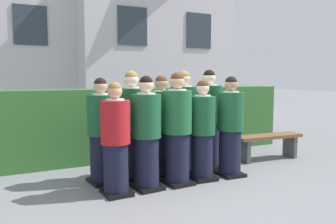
{
  "coord_description": "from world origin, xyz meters",
  "views": [
    {
      "loc": [
        -2.48,
        -4.44,
        1.6
      ],
      "look_at": [
        0.0,
        0.29,
        1.05
      ],
      "focal_mm": 37.3,
      "sensor_mm": 36.0,
      "label": 1
    }
  ],
  "objects_px": {
    "student_front_row_2": "(177,131)",
    "student_rear_row_4": "(209,121)",
    "student_front_row_3": "(202,133)",
    "student_rear_row_0": "(101,133)",
    "student_rear_row_1": "(132,128)",
    "student_rear_row_2": "(161,128)",
    "student_rear_row_3": "(183,123)",
    "student_front_row_1": "(146,136)",
    "wooden_bench": "(268,142)",
    "student_front_row_4": "(230,129)",
    "student_in_red_blazer": "(116,142)"
  },
  "relations": [
    {
      "from": "student_in_red_blazer",
      "to": "wooden_bench",
      "type": "bearing_deg",
      "value": 9.6
    },
    {
      "from": "student_in_red_blazer",
      "to": "student_rear_row_2",
      "type": "relative_size",
      "value": 0.94
    },
    {
      "from": "student_front_row_3",
      "to": "student_rear_row_3",
      "type": "relative_size",
      "value": 0.91
    },
    {
      "from": "student_front_row_3",
      "to": "student_rear_row_0",
      "type": "distance_m",
      "value": 1.53
    },
    {
      "from": "student_front_row_2",
      "to": "student_rear_row_4",
      "type": "xyz_separation_m",
      "value": [
        0.95,
        0.57,
        0.03
      ]
    },
    {
      "from": "student_front_row_1",
      "to": "student_rear_row_3",
      "type": "bearing_deg",
      "value": 32.19
    },
    {
      "from": "student_in_red_blazer",
      "to": "student_front_row_2",
      "type": "height_order",
      "value": "student_front_row_2"
    },
    {
      "from": "student_front_row_3",
      "to": "student_front_row_4",
      "type": "bearing_deg",
      "value": -2.94
    },
    {
      "from": "student_rear_row_1",
      "to": "student_front_row_2",
      "type": "bearing_deg",
      "value": -48.23
    },
    {
      "from": "student_in_red_blazer",
      "to": "student_front_row_2",
      "type": "distance_m",
      "value": 0.97
    },
    {
      "from": "student_rear_row_0",
      "to": "student_rear_row_2",
      "type": "xyz_separation_m",
      "value": [
        1.0,
        -0.01,
        0.02
      ]
    },
    {
      "from": "student_rear_row_2",
      "to": "wooden_bench",
      "type": "bearing_deg",
      "value": -1.25
    },
    {
      "from": "student_rear_row_2",
      "to": "wooden_bench",
      "type": "height_order",
      "value": "student_rear_row_2"
    },
    {
      "from": "student_front_row_3",
      "to": "student_rear_row_3",
      "type": "distance_m",
      "value": 0.59
    },
    {
      "from": "student_front_row_4",
      "to": "student_rear_row_3",
      "type": "distance_m",
      "value": 0.8
    },
    {
      "from": "student_front_row_3",
      "to": "student_rear_row_2",
      "type": "relative_size",
      "value": 0.95
    },
    {
      "from": "student_front_row_1",
      "to": "student_rear_row_0",
      "type": "height_order",
      "value": "student_front_row_1"
    },
    {
      "from": "student_front_row_1",
      "to": "student_rear_row_2",
      "type": "xyz_separation_m",
      "value": [
        0.51,
        0.56,
        0.0
      ]
    },
    {
      "from": "student_front_row_3",
      "to": "student_rear_row_3",
      "type": "bearing_deg",
      "value": 89.72
    },
    {
      "from": "student_front_row_2",
      "to": "student_rear_row_0",
      "type": "height_order",
      "value": "student_front_row_2"
    },
    {
      "from": "student_front_row_4",
      "to": "student_rear_row_4",
      "type": "relative_size",
      "value": 0.93
    },
    {
      "from": "student_front_row_3",
      "to": "student_rear_row_0",
      "type": "relative_size",
      "value": 0.98
    },
    {
      "from": "wooden_bench",
      "to": "student_rear_row_4",
      "type": "bearing_deg",
      "value": 177.23
    },
    {
      "from": "student_front_row_2",
      "to": "student_rear_row_2",
      "type": "distance_m",
      "value": 0.56
    },
    {
      "from": "student_front_row_2",
      "to": "student_front_row_4",
      "type": "distance_m",
      "value": 0.98
    },
    {
      "from": "student_rear_row_3",
      "to": "wooden_bench",
      "type": "relative_size",
      "value": 1.19
    },
    {
      "from": "student_in_red_blazer",
      "to": "student_front_row_2",
      "type": "xyz_separation_m",
      "value": [
        0.96,
        0.04,
        0.06
      ]
    },
    {
      "from": "student_rear_row_1",
      "to": "student_rear_row_2",
      "type": "height_order",
      "value": "student_rear_row_1"
    },
    {
      "from": "student_front_row_3",
      "to": "student_front_row_4",
      "type": "distance_m",
      "value": 0.52
    },
    {
      "from": "student_front_row_2",
      "to": "student_front_row_3",
      "type": "bearing_deg",
      "value": 2.47
    },
    {
      "from": "student_rear_row_0",
      "to": "student_rear_row_4",
      "type": "distance_m",
      "value": 1.93
    },
    {
      "from": "student_rear_row_1",
      "to": "student_in_red_blazer",
      "type": "bearing_deg",
      "value": -128.46
    },
    {
      "from": "student_in_red_blazer",
      "to": "student_rear_row_3",
      "type": "distance_m",
      "value": 1.56
    },
    {
      "from": "student_rear_row_0",
      "to": "student_rear_row_2",
      "type": "height_order",
      "value": "student_rear_row_2"
    },
    {
      "from": "student_rear_row_0",
      "to": "student_front_row_4",
      "type": "bearing_deg",
      "value": -16.34
    },
    {
      "from": "student_front_row_2",
      "to": "student_rear_row_3",
      "type": "distance_m",
      "value": 0.76
    },
    {
      "from": "student_front_row_1",
      "to": "student_front_row_3",
      "type": "bearing_deg",
      "value": 1.13
    },
    {
      "from": "student_rear_row_0",
      "to": "wooden_bench",
      "type": "distance_m",
      "value": 3.28
    },
    {
      "from": "student_rear_row_2",
      "to": "student_rear_row_3",
      "type": "bearing_deg",
      "value": 5.54
    },
    {
      "from": "student_rear_row_0",
      "to": "student_rear_row_1",
      "type": "relative_size",
      "value": 0.94
    },
    {
      "from": "student_in_red_blazer",
      "to": "student_rear_row_0",
      "type": "bearing_deg",
      "value": 91.11
    },
    {
      "from": "student_front_row_3",
      "to": "student_rear_row_1",
      "type": "xyz_separation_m",
      "value": [
        -0.95,
        0.53,
        0.07
      ]
    },
    {
      "from": "student_front_row_4",
      "to": "student_rear_row_3",
      "type": "xyz_separation_m",
      "value": [
        -0.51,
        0.61,
        0.05
      ]
    },
    {
      "from": "student_front_row_4",
      "to": "student_rear_row_4",
      "type": "xyz_separation_m",
      "value": [
        -0.02,
        0.58,
        0.06
      ]
    },
    {
      "from": "student_front_row_1",
      "to": "student_front_row_4",
      "type": "bearing_deg",
      "value": -0.3
    },
    {
      "from": "student_front_row_3",
      "to": "wooden_bench",
      "type": "height_order",
      "value": "student_front_row_3"
    },
    {
      "from": "student_rear_row_2",
      "to": "student_rear_row_4",
      "type": "xyz_separation_m",
      "value": [
        0.93,
        0.02,
        0.05
      ]
    },
    {
      "from": "wooden_bench",
      "to": "student_front_row_1",
      "type": "bearing_deg",
      "value": -169.63
    },
    {
      "from": "student_front_row_1",
      "to": "student_front_row_3",
      "type": "distance_m",
      "value": 0.95
    },
    {
      "from": "student_front_row_1",
      "to": "student_front_row_4",
      "type": "xyz_separation_m",
      "value": [
        1.47,
        -0.01,
        -0.0
      ]
    }
  ]
}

